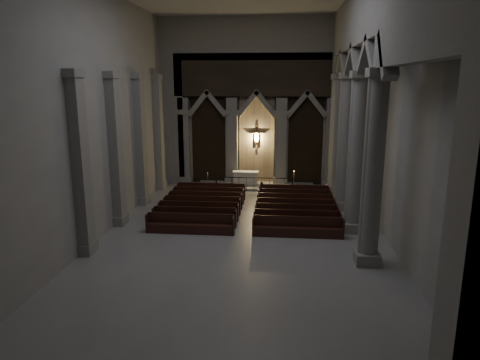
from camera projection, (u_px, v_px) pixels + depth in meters
The scene contains 11 objects.
room at pixel (243, 80), 19.33m from camera, with size 24.00×24.10×12.00m.
sanctuary_wall at pixel (257, 95), 30.75m from camera, with size 14.00×0.77×12.00m.
right_arcade at pixel (362, 75), 20.07m from camera, with size 1.00×24.00×12.00m.
left_pilasters at pixel (129, 147), 24.17m from camera, with size 0.60×13.00×8.03m.
sanctuary_step at pixel (255, 186), 31.30m from camera, with size 8.50×2.60×0.15m, color gray.
altar at pixel (246, 178), 31.41m from camera, with size 1.89×0.76×0.96m.
altar_rail at pixel (254, 182), 29.74m from camera, with size 5.41×0.09×1.06m.
candle_stand_left at pixel (208, 185), 30.42m from camera, with size 0.21×0.21×1.24m.
candle_stand_right at pixel (294, 185), 30.23m from camera, with size 0.24×0.24×1.41m.
pews at pixel (248, 209), 24.66m from camera, with size 9.89×7.19×1.00m.
worshipper at pixel (262, 190), 28.05m from camera, with size 0.41×0.27×1.13m, color black.
Camera 1 is at (1.75, -19.78, 7.47)m, focal length 32.00 mm.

